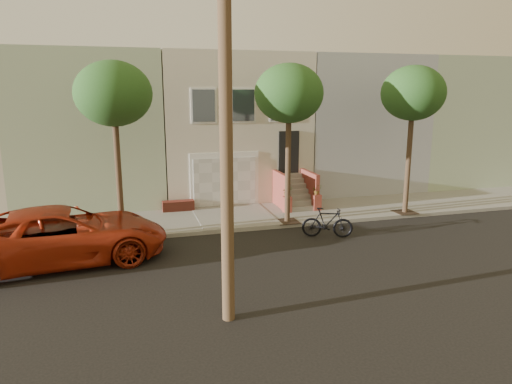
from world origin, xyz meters
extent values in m
plane|color=black|center=(0.00, 0.00, 0.00)|extent=(90.00, 90.00, 0.00)
cube|color=gray|center=(0.00, 5.35, 0.07)|extent=(40.00, 3.70, 0.15)
cube|color=beige|center=(0.00, 11.20, 3.65)|extent=(7.00, 8.00, 7.00)
cube|color=#99B08E|center=(-6.80, 11.20, 3.65)|extent=(6.50, 8.00, 7.00)
cube|color=#92969A|center=(6.80, 11.20, 3.65)|extent=(6.50, 8.00, 7.00)
cube|color=#99B08E|center=(13.30, 11.20, 3.65)|extent=(6.50, 8.00, 7.00)
cube|color=white|center=(-0.90, 7.22, 1.40)|extent=(3.20, 0.12, 2.50)
cube|color=silver|center=(-0.90, 7.16, 1.30)|extent=(2.90, 0.06, 2.20)
cube|color=gray|center=(-0.90, 5.35, 0.16)|extent=(3.20, 3.70, 0.02)
cube|color=maroon|center=(-3.10, 6.90, 0.37)|extent=(1.40, 0.45, 0.44)
cube|color=black|center=(2.20, 7.17, 2.55)|extent=(1.00, 0.06, 2.00)
cube|color=#3F4751|center=(-1.80, 7.17, 4.75)|extent=(1.00, 0.06, 1.40)
cube|color=white|center=(-1.80, 7.19, 4.75)|extent=(1.15, 0.05, 1.55)
cube|color=#3F4751|center=(0.00, 7.17, 4.75)|extent=(1.00, 0.06, 1.40)
cube|color=white|center=(0.00, 7.19, 4.75)|extent=(1.15, 0.05, 1.55)
cube|color=#3F4751|center=(1.80, 7.17, 4.75)|extent=(1.00, 0.06, 1.40)
cube|color=white|center=(1.80, 7.19, 4.75)|extent=(1.15, 0.05, 1.55)
cube|color=gray|center=(2.20, 5.38, 0.25)|extent=(1.20, 0.28, 0.20)
cube|color=gray|center=(2.20, 5.66, 0.45)|extent=(1.20, 0.28, 0.20)
cube|color=gray|center=(2.20, 5.94, 0.65)|extent=(1.20, 0.28, 0.20)
cube|color=gray|center=(2.20, 6.22, 0.85)|extent=(1.20, 0.28, 0.20)
cube|color=gray|center=(2.20, 6.50, 1.05)|extent=(1.20, 0.28, 0.20)
cube|color=gray|center=(2.20, 6.78, 1.25)|extent=(1.20, 0.28, 0.20)
cube|color=gray|center=(2.20, 7.06, 1.45)|extent=(1.20, 0.28, 0.20)
cube|color=brown|center=(1.50, 6.22, 0.95)|extent=(0.18, 1.96, 1.60)
cube|color=brown|center=(2.90, 6.22, 0.95)|extent=(0.18, 1.96, 1.60)
cube|color=brown|center=(1.50, 5.34, 0.50)|extent=(0.35, 0.35, 0.70)
imported|color=#224A1A|center=(1.50, 5.34, 1.07)|extent=(0.40, 0.35, 0.45)
cube|color=brown|center=(2.90, 5.34, 0.50)|extent=(0.35, 0.35, 0.70)
imported|color=#224A1A|center=(2.90, 5.34, 1.07)|extent=(0.41, 0.35, 0.45)
cube|color=#2D2116|center=(-5.50, 3.90, 0.15)|extent=(0.90, 0.90, 0.02)
cylinder|color=#3C2C1B|center=(-5.50, 3.90, 2.25)|extent=(0.22, 0.22, 4.20)
ellipsoid|color=#224A1A|center=(-5.50, 3.90, 5.30)|extent=(2.70, 2.57, 2.29)
cube|color=#2D2116|center=(1.00, 3.90, 0.15)|extent=(0.90, 0.90, 0.02)
cylinder|color=#3C2C1B|center=(1.00, 3.90, 2.25)|extent=(0.22, 0.22, 4.20)
ellipsoid|color=#224A1A|center=(1.00, 3.90, 5.30)|extent=(2.70, 2.57, 2.29)
cube|color=#2D2116|center=(6.50, 3.90, 0.15)|extent=(0.90, 0.90, 0.02)
cylinder|color=#3C2C1B|center=(6.50, 3.90, 2.25)|extent=(0.22, 0.22, 4.20)
ellipsoid|color=#224A1A|center=(6.50, 3.90, 5.30)|extent=(2.70, 2.57, 2.29)
cylinder|color=#4C3323|center=(-3.00, -3.20, 5.00)|extent=(0.30, 0.30, 10.00)
imported|color=#A52A12|center=(-7.27, 1.91, 0.90)|extent=(6.80, 3.78, 1.80)
imported|color=black|center=(1.92, 2.00, 0.57)|extent=(1.96, 1.18, 1.14)
camera|label=1|loc=(-5.11, -13.19, 5.41)|focal=32.21mm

